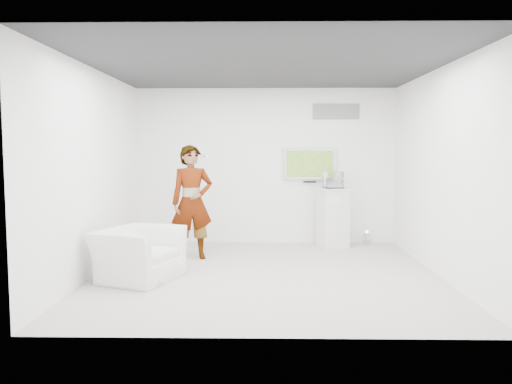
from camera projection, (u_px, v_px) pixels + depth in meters
The scene contains 10 objects.
room at pixel (266, 172), 7.20m from camera, with size 5.01×5.01×3.00m.
tv at pixel (310, 164), 9.62m from camera, with size 1.00×0.08×0.60m, color #BBBBC0.
logo_decal at pixel (336, 112), 9.56m from camera, with size 0.90×0.02×0.30m, color slate.
person at pixel (192, 202), 8.29m from camera, with size 0.69×0.45×1.90m, color silver.
armchair at pixel (138, 254), 7.00m from camera, with size 1.11×0.97×0.72m, color silver.
pedestal at pixel (333, 217), 9.37m from camera, with size 0.54×0.54×1.10m, color white.
floor_uplight at pixel (367, 238), 9.62m from camera, with size 0.16×0.16×0.25m, color silver.
vitrine at pixel (333, 180), 9.31m from camera, with size 0.31×0.31×0.31m, color white.
console at pixel (333, 183), 9.31m from camera, with size 0.05×0.15×0.20m, color white.
wii_remote at pixel (205, 156), 8.44m from camera, with size 0.04×0.15×0.04m, color white.
Camera 1 is at (-0.02, -7.20, 1.83)m, focal length 35.00 mm.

